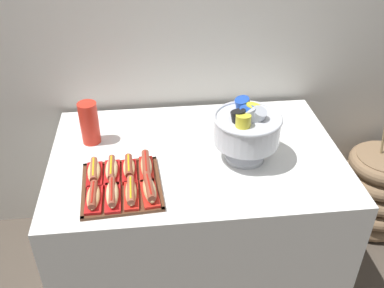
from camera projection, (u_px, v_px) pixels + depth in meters
name	position (u px, v px, depth m)	size (l,w,h in m)	color
ground_plane	(195.00, 264.00, 2.48)	(10.00, 10.00, 0.00)	#4C4238
back_wall	(184.00, 8.00, 2.19)	(6.00, 0.10, 2.60)	silver
buffet_table	(196.00, 211.00, 2.25)	(1.36, 0.92, 0.78)	white
floor_vase	(375.00, 191.00, 2.64)	(0.47, 0.47, 1.02)	#896B4C
serving_tray	(122.00, 187.00, 1.83)	(0.35, 0.38, 0.01)	#56331E
hot_dog_0	(93.00, 197.00, 1.73)	(0.07, 0.17, 0.06)	red
hot_dog_1	(112.00, 195.00, 1.74)	(0.07, 0.19, 0.06)	red
hot_dog_2	(131.00, 193.00, 1.75)	(0.06, 0.18, 0.06)	red
hot_dog_3	(150.00, 190.00, 1.76)	(0.08, 0.18, 0.07)	red
hot_dog_4	(94.00, 172.00, 1.87)	(0.08, 0.18, 0.06)	#B21414
hot_dog_5	(112.00, 170.00, 1.88)	(0.07, 0.18, 0.06)	red
hot_dog_6	(129.00, 168.00, 1.89)	(0.07, 0.16, 0.06)	#B21414
hot_dog_7	(146.00, 166.00, 1.90)	(0.06, 0.18, 0.06)	red
punch_bowl	(247.00, 128.00, 1.92)	(0.31, 0.31, 0.28)	silver
cup_stack	(89.00, 123.00, 2.06)	(0.09, 0.09, 0.21)	red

